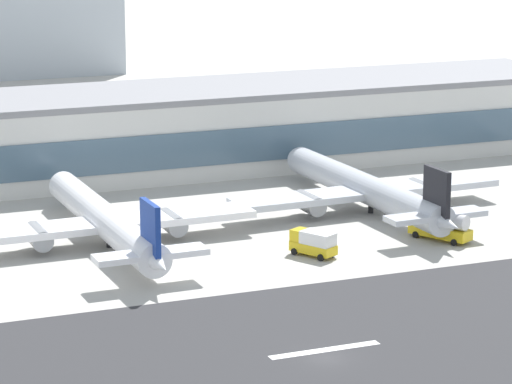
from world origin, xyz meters
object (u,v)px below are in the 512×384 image
Objects in this scene: airliner_navy_tail_gate_1 at (108,223)px; airliner_black_tail_gate_2 at (370,191)px; service_box_truck_1 at (313,242)px; service_fuel_truck_0 at (440,225)px; terminal_building at (157,130)px.

airliner_navy_tail_gate_1 is 39.73m from airliner_black_tail_gate_2.
airliner_navy_tail_gate_1 is at bearing 30.78° from service_box_truck_1.
airliner_black_tail_gate_2 is 5.48× the size of service_fuel_truck_0.
terminal_building is 55.76m from service_box_truck_1.
airliner_navy_tail_gate_1 reaches higher than service_box_truck_1.
service_box_truck_1 is (-18.70, -0.56, -0.24)m from service_fuel_truck_0.
terminal_building reaches higher than airliner_black_tail_gate_2.
airliner_navy_tail_gate_1 is at bearing -115.84° from terminal_building.
airliner_black_tail_gate_2 is (39.61, 3.16, 0.00)m from airliner_navy_tail_gate_1.
terminal_building is at bearing 24.79° from airliner_black_tail_gate_2.
service_fuel_truck_0 is (21.37, -54.91, -4.66)m from terminal_building.
airliner_black_tail_gate_2 is 23.92m from service_box_truck_1.
terminal_building reaches higher than service_fuel_truck_0.
airliner_navy_tail_gate_1 reaches higher than service_fuel_truck_0.
terminal_building is at bearing -25.27° from service_box_truck_1.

